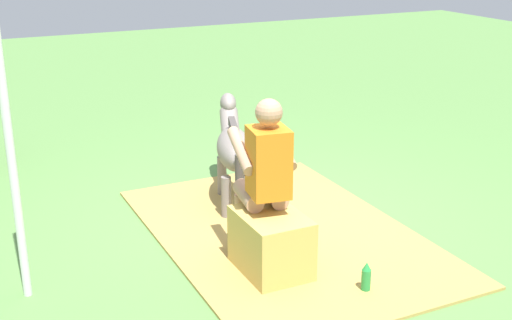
% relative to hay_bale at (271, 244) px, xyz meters
% --- Properties ---
extents(ground_plane, '(24.00, 24.00, 0.00)m').
position_rel_hay_bale_xyz_m(ground_plane, '(0.76, -0.47, -0.24)').
color(ground_plane, '#568442').
extents(hay_patch, '(3.07, 2.05, 0.02)m').
position_rel_hay_bale_xyz_m(hay_patch, '(0.55, -0.41, -0.23)').
color(hay_patch, '#AD8C47').
rests_on(hay_patch, ground).
extents(hay_bale, '(0.62, 0.46, 0.49)m').
position_rel_hay_bale_xyz_m(hay_bale, '(0.00, 0.00, 0.00)').
color(hay_bale, tan).
rests_on(hay_bale, ground).
extents(person_seated, '(0.70, 0.48, 1.37)m').
position_rel_hay_bale_xyz_m(person_seated, '(0.16, -0.02, 0.51)').
color(person_seated, tan).
rests_on(person_seated, ground).
extents(pony_standing, '(1.30, 0.64, 0.94)m').
position_rel_hay_bale_xyz_m(pony_standing, '(1.40, -0.31, 0.33)').
color(pony_standing, slate).
rests_on(pony_standing, ground).
extents(soda_bottle, '(0.07, 0.07, 0.24)m').
position_rel_hay_bale_xyz_m(soda_bottle, '(-0.57, -0.48, -0.13)').
color(soda_bottle, '#268C3F').
rests_on(soda_bottle, ground).
extents(tent_pole_left, '(0.06, 0.06, 2.37)m').
position_rel_hay_bale_xyz_m(tent_pole_left, '(0.47, 1.74, 0.94)').
color(tent_pole_left, silver).
rests_on(tent_pole_left, ground).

